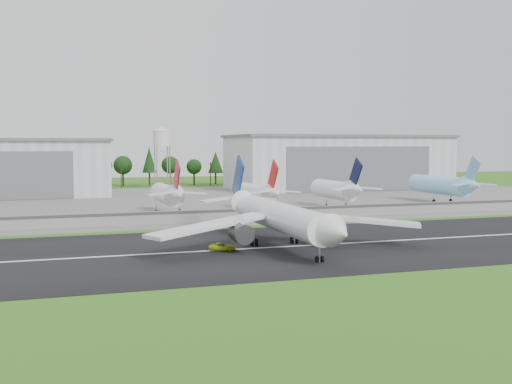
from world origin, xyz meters
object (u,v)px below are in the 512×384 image
object	(u,v)px
parked_jet_navy	(338,189)
parked_jet_red_a	(169,194)
ground_vehicle	(222,247)
parked_jet_red_b	(260,192)
main_airliner	(281,224)
parked_jet_skyblue	(445,185)

from	to	relation	value
parked_jet_navy	parked_jet_red_a	bearing A→B (deg)	-179.98
ground_vehicle	parked_jet_red_b	xyz separation A→B (m)	(31.04, 66.78, 5.14)
main_airliner	parked_jet_navy	size ratio (longest dim) A/B	1.89
ground_vehicle	parked_jet_navy	world-z (taller)	parked_jet_navy
main_airliner	parked_jet_skyblue	xyz separation A→B (m)	(89.56, 72.05, 1.65)
ground_vehicle	parked_jet_skyblue	size ratio (longest dim) A/B	0.14
parked_jet_red_a	parked_jet_skyblue	xyz separation A→B (m)	(99.15, 5.05, 0.37)
ground_vehicle	main_airliner	bearing A→B (deg)	-73.70
ground_vehicle	parked_jet_red_a	xyz separation A→B (m)	(2.61, 66.82, 5.34)
parked_jet_red_a	parked_jet_skyblue	bearing A→B (deg)	2.92
parked_jet_navy	ground_vehicle	bearing A→B (deg)	-130.88
parked_jet_skyblue	parked_jet_red_a	bearing A→B (deg)	-177.08
main_airliner	parked_jet_red_a	world-z (taller)	main_airliner
parked_jet_red_b	parked_jet_navy	world-z (taller)	parked_jet_navy
main_airliner	parked_jet_skyblue	distance (m)	114.95
parked_jet_red_b	parked_jet_navy	size ratio (longest dim) A/B	1.00
parked_jet_red_b	parked_jet_skyblue	bearing A→B (deg)	4.12
main_airliner	parked_jet_red_b	size ratio (longest dim) A/B	1.89
parked_jet_navy	parked_jet_skyblue	xyz separation A→B (m)	(43.91, 5.04, 0.25)
ground_vehicle	parked_jet_skyblue	distance (m)	124.71
main_airliner	parked_jet_navy	distance (m)	81.09
parked_jet_skyblue	ground_vehicle	bearing A→B (deg)	-144.77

